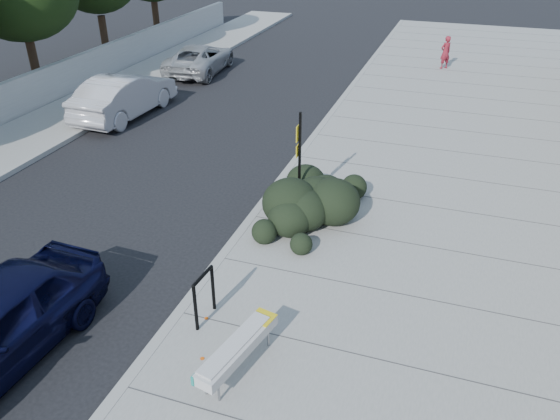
{
  "coord_description": "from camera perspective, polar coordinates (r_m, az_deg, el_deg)",
  "views": [
    {
      "loc": [
        4.62,
        -9.3,
        7.26
      ],
      "look_at": [
        1.06,
        1.11,
        1.0
      ],
      "focal_mm": 35.0,
      "sensor_mm": 36.0,
      "label": 1
    }
  ],
  "objects": [
    {
      "name": "wagon_silver",
      "position": [
        21.99,
        -15.94,
        11.44
      ],
      "size": [
        1.89,
        4.93,
        1.61
      ],
      "primitive_type": "imported",
      "rotation": [
        0.0,
        0.0,
        3.1
      ],
      "color": "silver",
      "rests_on": "ground"
    },
    {
      "name": "sidewalk_near",
      "position": [
        16.04,
        20.25,
        1.04
      ],
      "size": [
        11.2,
        50.0,
        0.15
      ],
      "primitive_type": "cube",
      "color": "gray",
      "rests_on": "ground"
    },
    {
      "name": "bench",
      "position": [
        9.61,
        -4.42,
        -14.19
      ],
      "size": [
        0.83,
        1.99,
        0.59
      ],
      "rotation": [
        0.0,
        0.0,
        -0.22
      ],
      "color": "gray",
      "rests_on": "sidewalk_near"
    },
    {
      "name": "bike_rack",
      "position": [
        10.56,
        -7.94,
        -8.54
      ],
      "size": [
        0.12,
        0.73,
        1.06
      ],
      "rotation": [
        0.0,
        0.0,
        -0.08
      ],
      "color": "black",
      "rests_on": "sidewalk_near"
    },
    {
      "name": "sign_post",
      "position": [
        13.98,
        2.02,
        5.84
      ],
      "size": [
        0.09,
        0.3,
        2.6
      ],
      "rotation": [
        0.0,
        0.0,
        -0.01
      ],
      "color": "black",
      "rests_on": "sidewalk_near"
    },
    {
      "name": "curb_near",
      "position": [
        16.66,
        0.87,
        4.11
      ],
      "size": [
        0.22,
        50.0,
        0.17
      ],
      "primitive_type": "cube",
      "color": "#9E9E99",
      "rests_on": "ground"
    },
    {
      "name": "sidewalk_far",
      "position": [
        21.35,
        -24.38,
        7.28
      ],
      "size": [
        3.0,
        50.0,
        0.15
      ],
      "primitive_type": "cube",
      "color": "gray",
      "rests_on": "ground"
    },
    {
      "name": "pedestrian",
      "position": [
        28.33,
        16.91,
        15.49
      ],
      "size": [
        0.66,
        0.65,
        1.54
      ],
      "primitive_type": "imported",
      "rotation": [
        0.0,
        0.0,
        3.88
      ],
      "color": "maroon",
      "rests_on": "sidewalk_near"
    },
    {
      "name": "suv_silver",
      "position": [
        27.34,
        -8.38,
        15.38
      ],
      "size": [
        2.61,
        4.97,
        1.33
      ],
      "primitive_type": "imported",
      "rotation": [
        0.0,
        0.0,
        3.22
      ],
      "color": "#A8AAAD",
      "rests_on": "ground"
    },
    {
      "name": "hedge",
      "position": [
        13.81,
        3.58,
        1.73
      ],
      "size": [
        2.55,
        3.84,
        1.32
      ],
      "primitive_type": "ellipsoid",
      "rotation": [
        0.0,
        0.0,
        -0.24
      ],
      "color": "black",
      "rests_on": "sidewalk_near"
    },
    {
      "name": "curb_far",
      "position": [
        20.38,
        -21.21,
        6.97
      ],
      "size": [
        0.22,
        50.0,
        0.17
      ],
      "primitive_type": "cube",
      "color": "#9E9E99",
      "rests_on": "ground"
    },
    {
      "name": "ground",
      "position": [
        12.68,
        -6.21,
        -5.52
      ],
      "size": [
        120.0,
        120.0,
        0.0
      ],
      "primitive_type": "plane",
      "color": "black",
      "rests_on": "ground"
    }
  ]
}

